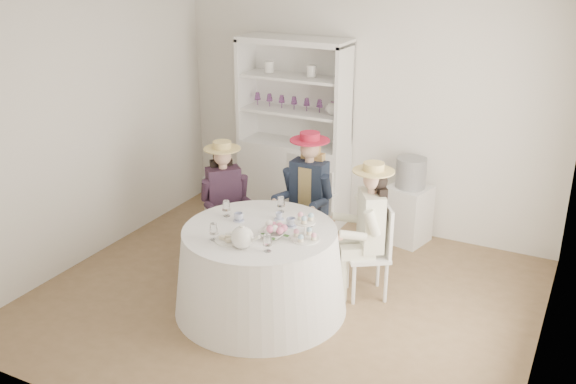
% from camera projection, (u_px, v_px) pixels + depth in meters
% --- Properties ---
extents(ground, '(4.50, 4.50, 0.00)m').
position_uv_depth(ground, '(283.00, 298.00, 6.09)').
color(ground, brown).
rests_on(ground, ground).
extents(ceiling, '(4.50, 4.50, 0.00)m').
position_uv_depth(ceiling, '(282.00, 3.00, 5.10)').
color(ceiling, white).
rests_on(ceiling, wall_back).
extents(wall_back, '(4.50, 0.00, 4.50)m').
position_uv_depth(wall_back, '(364.00, 113.00, 7.25)').
color(wall_back, silver).
rests_on(wall_back, ground).
extents(wall_front, '(4.50, 0.00, 4.50)m').
position_uv_depth(wall_front, '(132.00, 258.00, 3.93)').
color(wall_front, silver).
rests_on(wall_front, ground).
extents(wall_left, '(0.00, 4.50, 4.50)m').
position_uv_depth(wall_left, '(88.00, 131.00, 6.54)').
color(wall_left, silver).
rests_on(wall_left, ground).
extents(wall_right, '(0.00, 4.50, 4.50)m').
position_uv_depth(wall_right, '(558.00, 210.00, 4.64)').
color(wall_right, silver).
rests_on(wall_right, ground).
extents(tea_table, '(1.58, 1.58, 0.79)m').
position_uv_depth(tea_table, '(260.00, 269.00, 5.80)').
color(tea_table, white).
rests_on(tea_table, ground).
extents(hutch, '(1.40, 0.78, 2.17)m').
position_uv_depth(hutch, '(295.00, 157.00, 7.59)').
color(hutch, silver).
rests_on(hutch, ground).
extents(side_table, '(0.51, 0.51, 0.65)m').
position_uv_depth(side_table, '(408.00, 214.00, 7.14)').
color(side_table, silver).
rests_on(side_table, ground).
extents(hatbox, '(0.39, 0.39, 0.33)m').
position_uv_depth(hatbox, '(411.00, 173.00, 6.96)').
color(hatbox, black).
rests_on(hatbox, side_table).
extents(guest_left, '(0.56, 0.55, 1.31)m').
position_uv_depth(guest_left, '(225.00, 196.00, 6.54)').
color(guest_left, silver).
rests_on(guest_left, ground).
extents(guest_mid, '(0.51, 0.53, 1.41)m').
position_uv_depth(guest_mid, '(308.00, 191.00, 6.50)').
color(guest_mid, silver).
rests_on(guest_mid, ground).
extents(guest_right, '(0.57, 0.53, 1.33)m').
position_uv_depth(guest_right, '(368.00, 223.00, 5.88)').
color(guest_right, silver).
rests_on(guest_right, ground).
extents(spare_chair, '(0.47, 0.47, 1.04)m').
position_uv_depth(spare_chair, '(308.00, 194.00, 7.08)').
color(spare_chair, silver).
rests_on(spare_chair, ground).
extents(teacup_a, '(0.09, 0.09, 0.07)m').
position_uv_depth(teacup_a, '(239.00, 217.00, 5.81)').
color(teacup_a, white).
rests_on(teacup_a, tea_table).
extents(teacup_b, '(0.07, 0.07, 0.06)m').
position_uv_depth(teacup_b, '(279.00, 217.00, 5.84)').
color(teacup_b, white).
rests_on(teacup_b, tea_table).
extents(teacup_c, '(0.11, 0.11, 0.07)m').
position_uv_depth(teacup_c, '(291.00, 223.00, 5.70)').
color(teacup_c, white).
rests_on(teacup_c, tea_table).
extents(flower_bowl, '(0.26, 0.26, 0.06)m').
position_uv_depth(flower_bowl, '(272.00, 235.00, 5.49)').
color(flower_bowl, white).
rests_on(flower_bowl, tea_table).
extents(flower_arrangement, '(0.17, 0.18, 0.06)m').
position_uv_depth(flower_arrangement, '(276.00, 229.00, 5.46)').
color(flower_arrangement, pink).
rests_on(flower_arrangement, tea_table).
extents(table_teapot, '(0.27, 0.19, 0.20)m').
position_uv_depth(table_teapot, '(242.00, 237.00, 5.30)').
color(table_teapot, white).
rests_on(table_teapot, tea_table).
extents(sandwich_plate, '(0.24, 0.24, 0.05)m').
position_uv_depth(sandwich_plate, '(229.00, 239.00, 5.43)').
color(sandwich_plate, white).
rests_on(sandwich_plate, tea_table).
extents(cupcake_stand, '(0.25, 0.25, 0.23)m').
position_uv_depth(cupcake_stand, '(305.00, 230.00, 5.43)').
color(cupcake_stand, white).
rests_on(cupcake_stand, tea_table).
extents(stemware_set, '(0.91, 0.88, 0.15)m').
position_uv_depth(stemware_set, '(260.00, 222.00, 5.63)').
color(stemware_set, white).
rests_on(stemware_set, tea_table).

